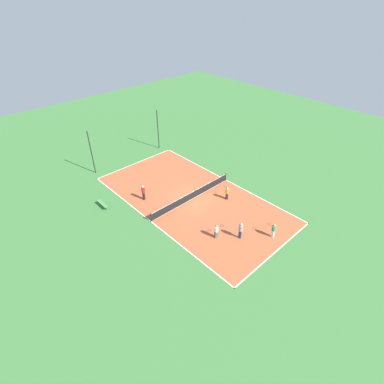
{
  "coord_description": "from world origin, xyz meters",
  "views": [
    {
      "loc": [
        -17.57,
        -18.81,
        18.93
      ],
      "look_at": [
        0.0,
        0.0,
        0.9
      ],
      "focal_mm": 28.0,
      "sensor_mm": 36.0,
      "label": 1
    }
  ],
  "objects_px": {
    "fence_post_back_left": "(91,153)",
    "player_far_green": "(274,230)",
    "player_far_white": "(216,230)",
    "tennis_ball_right_alley": "(205,173)",
    "player_center_orange": "(227,192)",
    "tennis_ball_near_net": "(206,220)",
    "bench": "(103,204)",
    "player_coach_red": "(143,192)",
    "tennis_net": "(192,195)",
    "fence_post_back_right": "(158,130)",
    "player_baseline_gray": "(241,230)"
  },
  "relations": [
    {
      "from": "fence_post_back_left",
      "to": "player_far_green",
      "type": "bearing_deg",
      "value": -73.61
    },
    {
      "from": "player_far_white",
      "to": "tennis_ball_right_alley",
      "type": "height_order",
      "value": "player_far_white"
    },
    {
      "from": "player_center_orange",
      "to": "tennis_ball_near_net",
      "type": "xyz_separation_m",
      "value": [
        -4.13,
        -1.02,
        -0.8
      ]
    },
    {
      "from": "player_far_white",
      "to": "bench",
      "type": "bearing_deg",
      "value": 128.28
    },
    {
      "from": "player_coach_red",
      "to": "player_far_white",
      "type": "height_order",
      "value": "player_coach_red"
    },
    {
      "from": "tennis_net",
      "to": "bench",
      "type": "bearing_deg",
      "value": 145.56
    },
    {
      "from": "tennis_ball_right_alley",
      "to": "fence_post_back_right",
      "type": "distance_m",
      "value": 9.52
    },
    {
      "from": "player_far_white",
      "to": "fence_post_back_right",
      "type": "bearing_deg",
      "value": 80.63
    },
    {
      "from": "player_baseline_gray",
      "to": "bench",
      "type": "bearing_deg",
      "value": -168.01
    },
    {
      "from": "bench",
      "to": "fence_post_back_right",
      "type": "xyz_separation_m",
      "value": [
        12.52,
        6.71,
        2.32
      ]
    },
    {
      "from": "bench",
      "to": "fence_post_back_right",
      "type": "distance_m",
      "value": 14.4
    },
    {
      "from": "tennis_net",
      "to": "player_center_orange",
      "type": "relative_size",
      "value": 7.3
    },
    {
      "from": "player_coach_red",
      "to": "player_far_green",
      "type": "xyz_separation_m",
      "value": [
        5.14,
        -12.63,
        -0.15
      ]
    },
    {
      "from": "tennis_net",
      "to": "player_coach_red",
      "type": "height_order",
      "value": "player_coach_red"
    },
    {
      "from": "bench",
      "to": "tennis_ball_right_alley",
      "type": "distance_m",
      "value": 12.65
    },
    {
      "from": "fence_post_back_left",
      "to": "fence_post_back_right",
      "type": "distance_m",
      "value": 9.75
    },
    {
      "from": "player_baseline_gray",
      "to": "player_coach_red",
      "type": "bearing_deg",
      "value": 178.78
    },
    {
      "from": "player_coach_red",
      "to": "tennis_net",
      "type": "bearing_deg",
      "value": 106.2
    },
    {
      "from": "fence_post_back_left",
      "to": "tennis_ball_near_net",
      "type": "bearing_deg",
      "value": -77.51
    },
    {
      "from": "tennis_ball_right_alley",
      "to": "tennis_net",
      "type": "bearing_deg",
      "value": -149.45
    },
    {
      "from": "tennis_net",
      "to": "bench",
      "type": "xyz_separation_m",
      "value": [
        -7.64,
        5.24,
        -0.12
      ]
    },
    {
      "from": "player_center_orange",
      "to": "tennis_net",
      "type": "bearing_deg",
      "value": 80.08
    },
    {
      "from": "player_center_orange",
      "to": "player_far_white",
      "type": "relative_size",
      "value": 1.01
    },
    {
      "from": "tennis_net",
      "to": "tennis_ball_right_alley",
      "type": "xyz_separation_m",
      "value": [
        4.76,
        2.81,
        -0.45
      ]
    },
    {
      "from": "bench",
      "to": "player_coach_red",
      "type": "bearing_deg",
      "value": -115.43
    },
    {
      "from": "player_coach_red",
      "to": "player_far_green",
      "type": "height_order",
      "value": "player_coach_red"
    },
    {
      "from": "tennis_net",
      "to": "player_coach_red",
      "type": "distance_m",
      "value": 5.12
    },
    {
      "from": "fence_post_back_right",
      "to": "player_coach_red",
      "type": "bearing_deg",
      "value": -135.39
    },
    {
      "from": "tennis_net",
      "to": "fence_post_back_left",
      "type": "distance_m",
      "value": 13.1
    },
    {
      "from": "player_coach_red",
      "to": "player_baseline_gray",
      "type": "relative_size",
      "value": 1.0
    },
    {
      "from": "player_far_green",
      "to": "fence_post_back_left",
      "type": "height_order",
      "value": "fence_post_back_left"
    },
    {
      "from": "player_baseline_gray",
      "to": "fence_post_back_left",
      "type": "height_order",
      "value": "fence_post_back_left"
    },
    {
      "from": "tennis_ball_near_net",
      "to": "fence_post_back_right",
      "type": "xyz_separation_m",
      "value": [
        6.32,
        15.5,
        2.65
      ]
    },
    {
      "from": "tennis_net",
      "to": "player_baseline_gray",
      "type": "height_order",
      "value": "player_baseline_gray"
    },
    {
      "from": "player_coach_red",
      "to": "player_center_orange",
      "type": "bearing_deg",
      "value": 105.68
    },
    {
      "from": "tennis_ball_near_net",
      "to": "tennis_ball_right_alley",
      "type": "relative_size",
      "value": 1.0
    },
    {
      "from": "player_far_white",
      "to": "tennis_ball_near_net",
      "type": "bearing_deg",
      "value": 79.02
    },
    {
      "from": "fence_post_back_left",
      "to": "fence_post_back_right",
      "type": "relative_size",
      "value": 1.0
    },
    {
      "from": "player_baseline_gray",
      "to": "tennis_ball_right_alley",
      "type": "distance_m",
      "value": 11.64
    },
    {
      "from": "fence_post_back_right",
      "to": "player_far_white",
      "type": "bearing_deg",
      "value": -112.41
    },
    {
      "from": "bench",
      "to": "player_far_white",
      "type": "height_order",
      "value": "player_far_white"
    },
    {
      "from": "tennis_ball_right_alley",
      "to": "player_far_green",
      "type": "bearing_deg",
      "value": -105.83
    },
    {
      "from": "player_coach_red",
      "to": "fence_post_back_left",
      "type": "bearing_deg",
      "value": -114.56
    },
    {
      "from": "tennis_net",
      "to": "player_far_white",
      "type": "relative_size",
      "value": 7.34
    },
    {
      "from": "player_baseline_gray",
      "to": "tennis_ball_near_net",
      "type": "distance_m",
      "value": 3.91
    },
    {
      "from": "bench",
      "to": "fence_post_back_right",
      "type": "height_order",
      "value": "fence_post_back_right"
    },
    {
      "from": "tennis_net",
      "to": "tennis_ball_near_net",
      "type": "xyz_separation_m",
      "value": [
        -1.44,
        -3.55,
        -0.45
      ]
    },
    {
      "from": "tennis_net",
      "to": "player_center_orange",
      "type": "xyz_separation_m",
      "value": [
        2.69,
        -2.53,
        0.35
      ]
    },
    {
      "from": "tennis_net",
      "to": "player_far_white",
      "type": "xyz_separation_m",
      "value": [
        -2.44,
        -5.79,
        0.34
      ]
    },
    {
      "from": "bench",
      "to": "player_far_white",
      "type": "relative_size",
      "value": 1.17
    }
  ]
}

